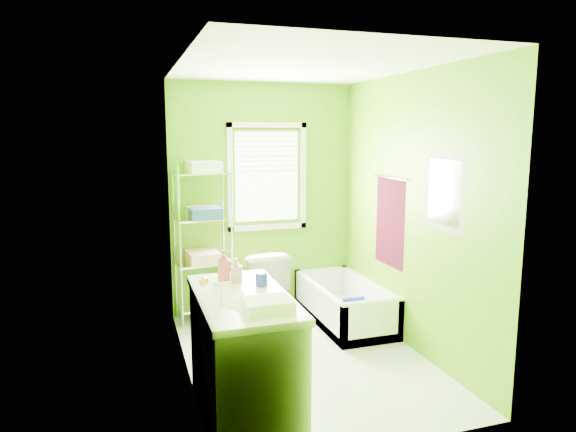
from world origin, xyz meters
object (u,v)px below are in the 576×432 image
object	(u,v)px
vanity	(244,353)
wire_shelf_unit	(204,224)
toilet	(260,285)
bathtub	(345,309)

from	to	relation	value
vanity	wire_shelf_unit	xyz separation A→B (m)	(0.05, 2.07, 0.58)
toilet	wire_shelf_unit	world-z (taller)	wire_shelf_unit
vanity	wire_shelf_unit	size ratio (longest dim) A/B	0.70
bathtub	toilet	xyz separation A→B (m)	(-0.87, 0.34, 0.26)
vanity	bathtub	bearing A→B (deg)	45.99
bathtub	toilet	size ratio (longest dim) A/B	1.75
bathtub	vanity	distance (m)	2.14
bathtub	toilet	world-z (taller)	toilet
toilet	vanity	xyz separation A→B (m)	(-0.60, -1.86, 0.08)
wire_shelf_unit	bathtub	bearing A→B (deg)	-21.30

